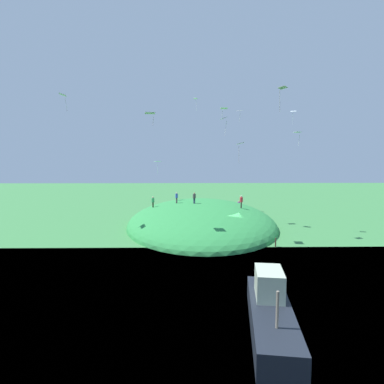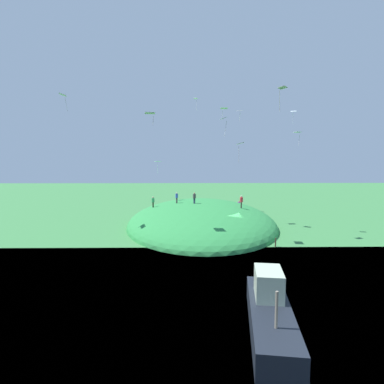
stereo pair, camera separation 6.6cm
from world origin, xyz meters
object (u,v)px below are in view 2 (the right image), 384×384
object	(u,v)px
person_on_hilltop	(239,204)
person_with_child	(153,201)
kite_8	(298,133)
person_near_shore	(194,197)
kite_5	(240,144)
person_walking_path	(177,196)
kite_6	(63,95)
kite_2	(293,112)
kite_4	(223,119)
kite_0	(158,162)
kite_7	(282,89)
person_watching_kites	(241,200)
kite_10	(239,111)
kite_1	(150,113)
kite_9	(196,100)
mooring_post	(276,242)
kite_3	(224,109)
boat_on_lake	(270,312)

from	to	relation	value
person_on_hilltop	person_with_child	bearing A→B (deg)	-4.90
kite_8	person_near_shore	bearing A→B (deg)	59.12
kite_5	person_walking_path	bearing A→B (deg)	34.62
person_near_shore	kite_6	xyz separation A→B (m)	(-6.42, 15.21, 12.49)
kite_2	kite_4	xyz separation A→B (m)	(-7.28, 9.54, -1.74)
kite_0	kite_7	world-z (taller)	kite_7
person_watching_kites	person_on_hilltop	world-z (taller)	person_watching_kites
person_near_shore	person_with_child	size ratio (longest dim) A/B	1.00
person_near_shore	kite_10	xyz separation A→B (m)	(-0.56, -6.01, 11.60)
kite_6	person_near_shore	bearing A→B (deg)	-67.13
kite_2	kite_8	size ratio (longest dim) A/B	1.08
person_on_hilltop	kite_8	xyz separation A→B (m)	(-20.15, -3.39, 11.22)
kite_7	kite_10	world-z (taller)	kite_10
kite_1	kite_9	xyz separation A→B (m)	(22.48, -5.32, 5.32)
person_watching_kites	person_on_hilltop	xyz separation A→B (m)	(14.42, -2.02, -2.63)
kite_4	kite_7	size ratio (longest dim) A/B	0.88
kite_1	kite_8	world-z (taller)	kite_1
mooring_post	person_walking_path	bearing A→B (deg)	40.13
kite_3	kite_4	world-z (taller)	kite_3
kite_7	kite_9	distance (m)	28.20
person_watching_kites	kite_9	world-z (taller)	kite_9
kite_2	kite_5	xyz separation A→B (m)	(-5.45, 7.48, -4.16)
boat_on_lake	kite_7	distance (m)	19.66
person_near_shore	kite_6	distance (m)	20.70
person_with_child	kite_7	bearing A→B (deg)	11.79
person_walking_path	kite_1	world-z (taller)	kite_1
person_watching_kites	person_on_hilltop	bearing A→B (deg)	14.58
person_on_hilltop	kite_5	xyz separation A→B (m)	(-22.20, 3.56, 9.84)
kite_3	kite_6	bearing A→B (deg)	112.28
boat_on_lake	kite_10	bearing A→B (deg)	3.10
person_near_shore	kite_8	bearing A→B (deg)	-168.34
kite_10	kite_2	bearing A→B (deg)	-115.97
person_walking_path	mooring_post	bearing A→B (deg)	-70.06
kite_5	kite_1	bearing A→B (deg)	97.93
kite_6	kite_7	xyz separation A→B (m)	(-8.57, -22.74, -1.00)
boat_on_lake	kite_4	world-z (taller)	kite_4
kite_0	kite_3	xyz separation A→B (m)	(-4.26, -9.72, 7.52)
kite_2	kite_6	world-z (taller)	kite_6
kite_1	kite_6	xyz separation A→B (m)	(4.00, 10.40, 2.55)
kite_0	kite_4	world-z (taller)	kite_4
person_on_hilltop	kite_5	bearing A→B (deg)	36.90
kite_1	kite_2	size ratio (longest dim) A/B	0.75
person_with_child	person_on_hilltop	xyz separation A→B (m)	(11.60, -14.28, -2.22)
person_with_child	kite_0	size ratio (longest dim) A/B	0.77
person_watching_kites	kite_1	xyz separation A→B (m)	(-9.11, 11.17, 10.29)
person_walking_path	kite_9	size ratio (longest dim) A/B	0.73
person_on_hilltop	kite_0	distance (m)	17.52
kite_8	mooring_post	bearing A→B (deg)	141.54
person_with_child	person_walking_path	distance (m)	3.47
kite_5	person_near_shore	bearing A→B (deg)	27.91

